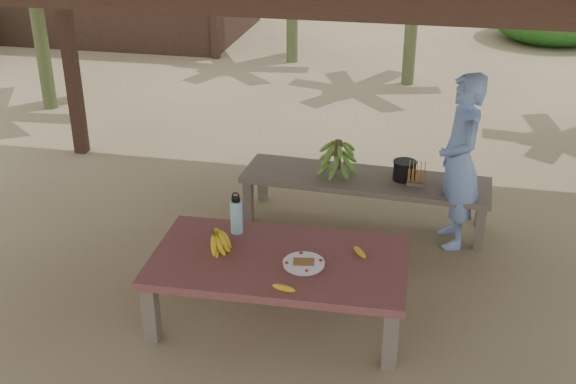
% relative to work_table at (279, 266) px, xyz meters
% --- Properties ---
extents(ground, '(80.00, 80.00, 0.00)m').
position_rel_work_table_xyz_m(ground, '(-0.08, 0.36, -0.43)').
color(ground, brown).
rests_on(ground, ground).
extents(work_table, '(1.83, 1.05, 0.50)m').
position_rel_work_table_xyz_m(work_table, '(0.00, 0.00, 0.00)').
color(work_table, brown).
rests_on(work_table, ground).
extents(bench, '(2.23, 0.71, 0.45)m').
position_rel_work_table_xyz_m(bench, '(0.43, 1.61, -0.04)').
color(bench, brown).
rests_on(bench, ground).
extents(ripe_banana_bunch, '(0.28, 0.25, 0.15)m').
position_rel_work_table_xyz_m(ripe_banana_bunch, '(-0.49, 0.02, 0.14)').
color(ripe_banana_bunch, yellow).
rests_on(ripe_banana_bunch, work_table).
extents(plate, '(0.29, 0.29, 0.04)m').
position_rel_work_table_xyz_m(plate, '(0.19, -0.07, 0.08)').
color(plate, white).
rests_on(plate, work_table).
extents(loose_banana_front, '(0.16, 0.04, 0.04)m').
position_rel_work_table_xyz_m(loose_banana_front, '(0.12, -0.40, 0.09)').
color(loose_banana_front, yellow).
rests_on(loose_banana_front, work_table).
extents(loose_banana_side, '(0.13, 0.14, 0.04)m').
position_rel_work_table_xyz_m(loose_banana_side, '(0.55, 0.16, 0.09)').
color(loose_banana_side, yellow).
rests_on(loose_banana_side, work_table).
extents(water_flask, '(0.09, 0.09, 0.33)m').
position_rel_work_table_xyz_m(water_flask, '(-0.39, 0.31, 0.21)').
color(water_flask, '#43BED2').
rests_on(water_flask, work_table).
extents(green_banana_stalk, '(0.32, 0.32, 0.35)m').
position_rel_work_table_xyz_m(green_banana_stalk, '(0.18, 1.62, 0.19)').
color(green_banana_stalk, '#598C2D').
rests_on(green_banana_stalk, bench).
extents(cooking_pot, '(0.20, 0.20, 0.17)m').
position_rel_work_table_xyz_m(cooking_pot, '(0.77, 1.64, 0.10)').
color(cooking_pot, black).
rests_on(cooking_pot, bench).
extents(skewer_rack, '(0.18, 0.09, 0.24)m').
position_rel_work_table_xyz_m(skewer_rack, '(0.88, 1.54, 0.14)').
color(skewer_rack, '#A57F47').
rests_on(skewer_rack, bench).
extents(woman, '(0.48, 0.62, 1.51)m').
position_rel_work_table_xyz_m(woman, '(1.23, 1.41, 0.32)').
color(woman, '#7090D4').
rests_on(woman, ground).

